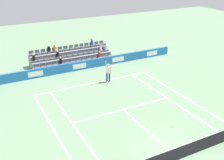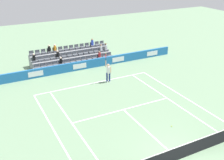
% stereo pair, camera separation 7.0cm
% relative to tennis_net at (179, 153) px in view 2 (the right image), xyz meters
% --- Properties ---
extents(ground_plane, '(80.00, 80.00, 0.00)m').
position_rel_tennis_net_xyz_m(ground_plane, '(0.00, 0.00, -0.49)').
color(ground_plane, gray).
extents(line_baseline, '(10.97, 0.10, 0.01)m').
position_rel_tennis_net_xyz_m(line_baseline, '(0.00, -11.89, -0.49)').
color(line_baseline, white).
rests_on(line_baseline, ground).
extents(line_service, '(8.23, 0.10, 0.01)m').
position_rel_tennis_net_xyz_m(line_service, '(0.00, -6.40, -0.49)').
color(line_service, white).
rests_on(line_service, ground).
extents(line_centre_service, '(0.10, 6.40, 0.01)m').
position_rel_tennis_net_xyz_m(line_centre_service, '(0.00, -3.20, -0.49)').
color(line_centre_service, white).
rests_on(line_centre_service, ground).
extents(line_singles_sideline_left, '(0.10, 11.89, 0.01)m').
position_rel_tennis_net_xyz_m(line_singles_sideline_left, '(4.12, -5.95, -0.49)').
color(line_singles_sideline_left, white).
rests_on(line_singles_sideline_left, ground).
extents(line_singles_sideline_right, '(0.10, 11.89, 0.01)m').
position_rel_tennis_net_xyz_m(line_singles_sideline_right, '(-4.12, -5.95, -0.49)').
color(line_singles_sideline_right, white).
rests_on(line_singles_sideline_right, ground).
extents(line_doubles_sideline_left, '(0.10, 11.89, 0.01)m').
position_rel_tennis_net_xyz_m(line_doubles_sideline_left, '(5.49, -5.95, -0.49)').
color(line_doubles_sideline_left, white).
rests_on(line_doubles_sideline_left, ground).
extents(line_doubles_sideline_right, '(0.10, 11.89, 0.01)m').
position_rel_tennis_net_xyz_m(line_doubles_sideline_right, '(-5.49, -5.95, -0.49)').
color(line_doubles_sideline_right, white).
rests_on(line_doubles_sideline_right, ground).
extents(line_centre_mark, '(0.10, 0.20, 0.01)m').
position_rel_tennis_net_xyz_m(line_centre_mark, '(0.00, -11.79, -0.49)').
color(line_centre_mark, white).
rests_on(line_centre_mark, ground).
extents(sponsor_barrier, '(22.29, 0.22, 0.91)m').
position_rel_tennis_net_xyz_m(sponsor_barrier, '(0.00, -15.52, -0.04)').
color(sponsor_barrier, '#1E66AD').
rests_on(sponsor_barrier, ground).
extents(tennis_net, '(11.97, 0.10, 1.07)m').
position_rel_tennis_net_xyz_m(tennis_net, '(0.00, 0.00, 0.00)').
color(tennis_net, '#33383D').
rests_on(tennis_net, ground).
extents(tennis_player, '(0.51, 0.40, 2.85)m').
position_rel_tennis_net_xyz_m(tennis_player, '(-1.28, -11.52, 0.50)').
color(tennis_player, navy).
rests_on(tennis_player, ground).
extents(stadium_stand, '(8.68, 2.85, 2.20)m').
position_rel_tennis_net_xyz_m(stadium_stand, '(-0.00, -17.83, 0.06)').
color(stadium_stand, gray).
rests_on(stadium_stand, ground).
extents(loose_tennis_ball, '(0.07, 0.07, 0.07)m').
position_rel_tennis_net_xyz_m(loose_tennis_ball, '(-1.80, -2.88, -0.46)').
color(loose_tennis_ball, '#D1E533').
rests_on(loose_tennis_ball, ground).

